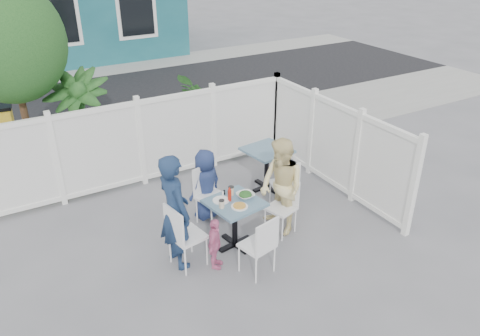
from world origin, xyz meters
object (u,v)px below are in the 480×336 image
chair_back (209,190)px  chair_near (261,243)px  woman (281,187)px  spare_table (267,158)px  chair_right (284,202)px  boy (206,184)px  main_table (235,212)px  chair_left (182,232)px  toddler (215,244)px  man (175,212)px

chair_back → chair_near: 1.54m
woman → chair_back: bearing=-134.4°
spare_table → woman: bearing=-114.2°
chair_right → chair_back: size_ratio=0.93×
chair_back → boy: bearing=-113.8°
chair_right → main_table: bearing=70.9°
chair_left → boy: 1.30m
main_table → toddler: 0.60m
chair_left → chair_back: bearing=125.8°
main_table → chair_near: size_ratio=0.91×
chair_back → boy: size_ratio=0.80×
main_table → boy: boy is taller
main_table → chair_right: chair_right is taller
chair_right → boy: boy is taller
spare_table → chair_left: 2.56m
man → toddler: bearing=-137.0°
chair_back → boy: (0.02, 0.13, 0.04)m
main_table → man: bearing=175.7°
main_table → chair_back: bearing=91.5°
main_table → toddler: toddler is taller
spare_table → chair_left: chair_left is taller
chair_near → toddler: 0.66m
main_table → boy: (-0.00, 0.92, 0.01)m
boy → toddler: size_ratio=1.53×
main_table → chair_right: 0.85m
main_table → toddler: size_ratio=1.05×
chair_near → boy: size_ratio=0.76×
spare_table → chair_back: chair_back is taller
spare_table → chair_back: 1.45m
chair_near → man: bearing=124.3°
boy → chair_back: bearing=66.4°
chair_back → woman: woman is taller
chair_near → man: size_ratio=0.54×
man → boy: size_ratio=1.42×
chair_right → toddler: (-1.33, -0.27, -0.12)m
chair_right → man: bearing=69.7°
chair_right → man: 1.77m
man → chair_near: bearing=-138.4°
chair_near → man: 1.23m
main_table → chair_left: size_ratio=0.84×
chair_left → chair_back: size_ratio=1.03×
spare_table → man: 2.54m
boy → man: bearing=28.7°
woman → boy: size_ratio=1.29×
man → toddler: 0.71m
chair_near → toddler: bearing=123.1°
chair_left → chair_right: chair_left is taller
spare_table → boy: boy is taller
boy → spare_table: bearing=177.6°
chair_back → chair_left: bearing=30.2°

